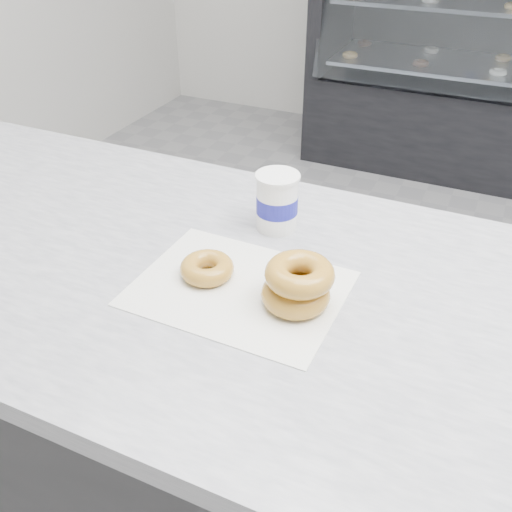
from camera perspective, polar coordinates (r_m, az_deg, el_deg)
The scene contains 5 objects.
ground at distance 1.97m, azimuth 19.65°, elevation -17.12°, with size 5.00×5.00×0.00m, color gray.
wax_paper at distance 0.95m, azimuth -1.71°, elevation -3.25°, with size 0.34×0.26×0.00m, color silver.
donut_single at distance 0.97m, azimuth -4.92°, elevation -1.21°, with size 0.09×0.09×0.03m, color #BA8033.
donut_stack at distance 0.89m, azimuth 4.18°, elevation -2.83°, with size 0.14×0.14×0.08m.
coffee_cup at distance 1.09m, azimuth 2.13°, elevation 5.51°, with size 0.10×0.10×0.11m.
Camera 1 is at (-0.10, -1.30, 1.48)m, focal length 40.00 mm.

